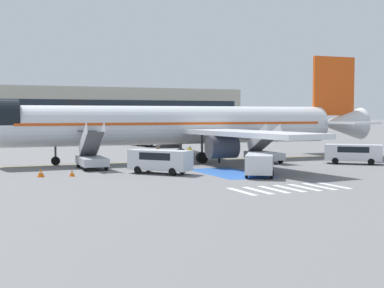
# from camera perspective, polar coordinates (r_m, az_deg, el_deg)

# --- Properties ---
(ground_plane) EXTENTS (600.00, 600.00, 0.00)m
(ground_plane) POSITION_cam_1_polar(r_m,az_deg,el_deg) (55.95, -2.88, -1.82)
(ground_plane) COLOR slate
(apron_leadline_yellow) EXTENTS (78.95, 3.11, 0.01)m
(apron_leadline_yellow) POSITION_cam_1_polar(r_m,az_deg,el_deg) (55.70, -1.73, -1.84)
(apron_leadline_yellow) COLOR gold
(apron_leadline_yellow) RESTS_ON ground_plane
(apron_stand_patch_blue) EXTENTS (4.24, 8.50, 0.01)m
(apron_stand_patch_blue) POSITION_cam_1_polar(r_m,az_deg,el_deg) (44.72, 4.03, -3.10)
(apron_stand_patch_blue) COLOR #2856A8
(apron_stand_patch_blue) RESTS_ON ground_plane
(apron_walkway_bar_0) EXTENTS (0.44, 3.60, 0.01)m
(apron_walkway_bar_0) POSITION_cam_1_polar(r_m,az_deg,el_deg) (34.25, 5.30, -5.06)
(apron_walkway_bar_0) COLOR silver
(apron_walkway_bar_0) RESTS_ON ground_plane
(apron_walkway_bar_1) EXTENTS (0.44, 3.60, 0.01)m
(apron_walkway_bar_1) POSITION_cam_1_polar(r_m,az_deg,el_deg) (34.84, 7.04, -4.93)
(apron_walkway_bar_1) COLOR silver
(apron_walkway_bar_1) RESTS_ON ground_plane
(apron_walkway_bar_2) EXTENTS (0.44, 3.60, 0.01)m
(apron_walkway_bar_2) POSITION_cam_1_polar(r_m,az_deg,el_deg) (35.45, 8.71, -4.80)
(apron_walkway_bar_2) COLOR silver
(apron_walkway_bar_2) RESTS_ON ground_plane
(apron_walkway_bar_3) EXTENTS (0.44, 3.60, 0.01)m
(apron_walkway_bar_3) POSITION_cam_1_polar(r_m,az_deg,el_deg) (36.10, 10.33, -4.67)
(apron_walkway_bar_3) COLOR silver
(apron_walkway_bar_3) RESTS_ON ground_plane
(apron_walkway_bar_4) EXTENTS (0.44, 3.60, 0.01)m
(apron_walkway_bar_4) POSITION_cam_1_polar(r_m,az_deg,el_deg) (36.78, 11.89, -4.55)
(apron_walkway_bar_4) COLOR silver
(apron_walkway_bar_4) RESTS_ON ground_plane
(apron_walkway_bar_5) EXTENTS (0.44, 3.60, 0.01)m
(apron_walkway_bar_5) POSITION_cam_1_polar(r_m,az_deg,el_deg) (37.48, 13.39, -4.42)
(apron_walkway_bar_5) COLOR silver
(apron_walkway_bar_5) RESTS_ON ground_plane
(apron_walkway_bar_6) EXTENTS (0.44, 3.60, 0.01)m
(apron_walkway_bar_6) POSITION_cam_1_polar(r_m,az_deg,el_deg) (38.20, 14.84, -4.29)
(apron_walkway_bar_6) COLOR silver
(apron_walkway_bar_6) RESTS_ON ground_plane
(airliner) EXTENTS (45.39, 36.35, 11.57)m
(airliner) POSITION_cam_1_polar(r_m,az_deg,el_deg) (55.72, -1.08, 2.02)
(airliner) COLOR silver
(airliner) RESTS_ON ground_plane
(boarding_stairs_forward) EXTENTS (2.38, 5.30, 4.22)m
(boarding_stairs_forward) POSITION_cam_1_polar(r_m,az_deg,el_deg) (48.74, -10.64, -1.43)
(boarding_stairs_forward) COLOR #ADB2BA
(boarding_stairs_forward) RESTS_ON ground_plane
(boarding_stairs_aft) EXTENTS (2.38, 5.30, 3.96)m
(boarding_stairs_aft) POSITION_cam_1_polar(r_m,az_deg,el_deg) (54.74, 7.67, -0.93)
(boarding_stairs_aft) COLOR #ADB2BA
(boarding_stairs_aft) RESTS_ON ground_plane
(fuel_tanker) EXTENTS (3.73, 10.28, 3.69)m
(fuel_tanker) POSITION_cam_1_polar(r_m,az_deg,el_deg) (82.84, -5.31, 1.12)
(fuel_tanker) COLOR #38383D
(fuel_tanker) RESTS_ON ground_plane
(service_van_0) EXTENTS (4.12, 4.79, 1.78)m
(service_van_0) POSITION_cam_1_polar(r_m,az_deg,el_deg) (42.38, 7.25, -2.00)
(service_van_0) COLOR silver
(service_van_0) RESTS_ON ground_plane
(service_van_1) EXTENTS (4.85, 5.17, 1.95)m
(service_van_1) POSITION_cam_1_polar(r_m,az_deg,el_deg) (44.09, -3.42, -1.65)
(service_van_1) COLOR silver
(service_van_1) RESTS_ON ground_plane
(service_van_2) EXTENTS (5.25, 4.86, 1.91)m
(service_van_2) POSITION_cam_1_polar(r_m,az_deg,el_deg) (54.94, 16.82, -0.84)
(service_van_2) COLOR silver
(service_van_2) RESTS_ON ground_plane
(ground_crew_0) EXTENTS (0.42, 0.49, 1.79)m
(ground_crew_0) POSITION_cam_1_polar(r_m,az_deg,el_deg) (51.56, -3.71, -1.10)
(ground_crew_0) COLOR #191E38
(ground_crew_0) RESTS_ON ground_plane
(ground_crew_1) EXTENTS (0.39, 0.49, 1.88)m
(ground_crew_1) POSITION_cam_1_polar(r_m,az_deg,el_deg) (51.20, -0.25, -1.06)
(ground_crew_1) COLOR #2D2D33
(ground_crew_1) RESTS_ON ground_plane
(ground_crew_2) EXTENTS (0.29, 0.46, 1.71)m
(ground_crew_2) POSITION_cam_1_polar(r_m,az_deg,el_deg) (53.58, 2.92, -0.99)
(ground_crew_2) COLOR #191E38
(ground_crew_2) RESTS_ON ground_plane
(traffic_cone_0) EXTENTS (0.49, 0.49, 0.55)m
(traffic_cone_0) POSITION_cam_1_polar(r_m,az_deg,el_deg) (47.90, -6.32, -2.37)
(traffic_cone_0) COLOR orange
(traffic_cone_0) RESTS_ON ground_plane
(traffic_cone_1) EXTENTS (0.59, 0.59, 0.66)m
(traffic_cone_1) POSITION_cam_1_polar(r_m,az_deg,el_deg) (43.51, -15.83, -2.96)
(traffic_cone_1) COLOR orange
(traffic_cone_1) RESTS_ON ground_plane
(traffic_cone_2) EXTENTS (0.47, 0.47, 0.52)m
(traffic_cone_2) POSITION_cam_1_polar(r_m,az_deg,el_deg) (43.35, -12.68, -3.03)
(traffic_cone_2) COLOR orange
(traffic_cone_2) RESTS_ON ground_plane
(terminal_building) EXTENTS (94.07, 12.10, 11.46)m
(terminal_building) POSITION_cam_1_polar(r_m,az_deg,el_deg) (135.77, -13.83, 3.50)
(terminal_building) COLOR #B2AD9E
(terminal_building) RESTS_ON ground_plane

